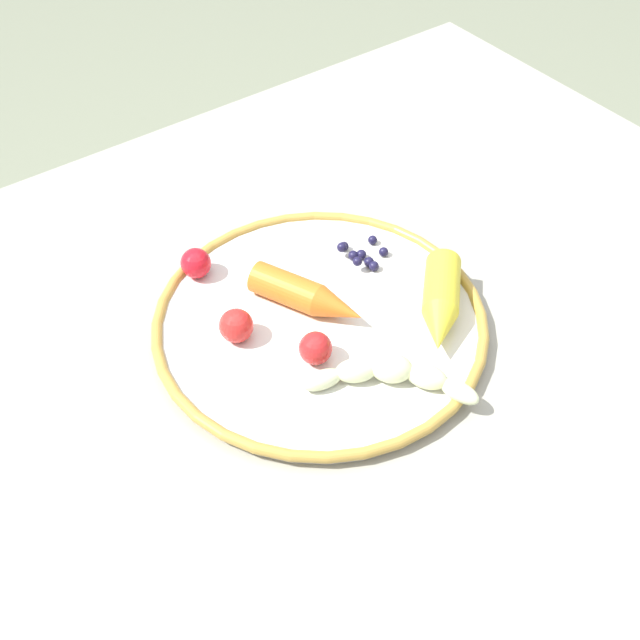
% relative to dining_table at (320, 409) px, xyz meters
% --- Properties ---
extents(dining_table, '(1.25, 0.97, 0.75)m').
position_rel_dining_table_xyz_m(dining_table, '(0.00, 0.00, 0.00)').
color(dining_table, '#9A998D').
rests_on(dining_table, ground_plane).
extents(plate, '(0.36, 0.36, 0.02)m').
position_rel_dining_table_xyz_m(plate, '(0.03, 0.04, 0.09)').
color(plate, silver).
rests_on(plate, dining_table).
extents(banana, '(0.14, 0.13, 0.03)m').
position_rel_dining_table_xyz_m(banana, '(0.04, -0.07, 0.10)').
color(banana, beige).
rests_on(banana, plate).
extents(carrot_orange, '(0.09, 0.13, 0.04)m').
position_rel_dining_table_xyz_m(carrot_orange, '(0.03, 0.06, 0.11)').
color(carrot_orange, orange).
rests_on(carrot_orange, plate).
extents(carrot_yellow, '(0.12, 0.12, 0.04)m').
position_rel_dining_table_xyz_m(carrot_yellow, '(0.14, -0.03, 0.11)').
color(carrot_yellow, yellow).
rests_on(carrot_yellow, plate).
extents(blueberry_pile, '(0.05, 0.06, 0.02)m').
position_rel_dining_table_xyz_m(blueberry_pile, '(0.13, 0.09, 0.10)').
color(blueberry_pile, '#191638').
rests_on(blueberry_pile, plate).
extents(tomato_near, '(0.03, 0.03, 0.03)m').
position_rel_dining_table_xyz_m(tomato_near, '(-0.04, 0.18, 0.11)').
color(tomato_near, red).
rests_on(tomato_near, plate).
extents(tomato_mid, '(0.04, 0.04, 0.04)m').
position_rel_dining_table_xyz_m(tomato_mid, '(-0.05, 0.07, 0.11)').
color(tomato_mid, red).
rests_on(tomato_mid, plate).
extents(tomato_far, '(0.03, 0.03, 0.03)m').
position_rel_dining_table_xyz_m(tomato_far, '(-0.01, -0.00, 0.11)').
color(tomato_far, red).
rests_on(tomato_far, plate).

